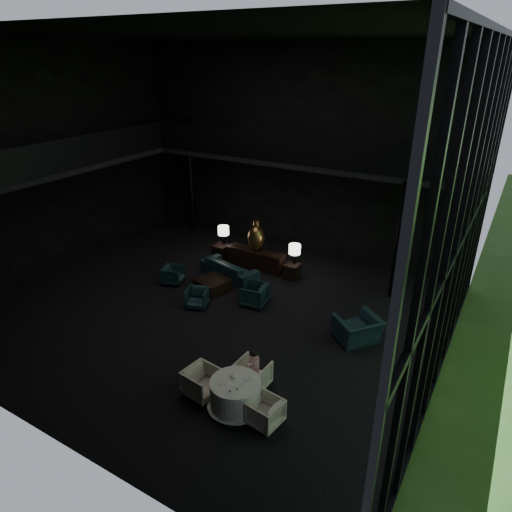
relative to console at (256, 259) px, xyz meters
The scene contains 35 objects.
floor 3.56m from the console, 84.85° to the right, with size 14.00×12.00×0.02m, color black.
ceiling 8.41m from the console, 84.85° to the right, with size 14.00×12.00×0.02m, color black.
wall_back 4.40m from the console, 82.67° to the left, with size 14.00×0.04×8.00m, color black.
wall_front 10.20m from the console, 88.09° to the right, with size 14.00×0.04×8.00m, color black.
wall_left 8.38m from the console, 152.17° to the right, with size 0.04×12.00×8.00m, color black.
curtain_wall 8.86m from the console, 25.89° to the right, with size 0.20×12.00×8.00m, color black, non-canonical shape.
mezzanine_left 7.61m from the console, 148.17° to the right, with size 2.00×12.00×0.25m, color black.
mezzanine_back 4.13m from the console, 48.17° to the left, with size 12.00×2.00×0.25m, color black.
railing_left 7.23m from the console, 143.00° to the right, with size 0.06×12.00×1.00m, color black.
railing_back 4.46m from the console, 19.71° to the left, with size 12.00×0.06×1.00m, color black.
column_nw 5.41m from the console, 155.11° to the left, with size 0.24×0.24×4.00m, color black.
column_ne 5.39m from the console, ahead, with size 0.24×0.24×4.00m, color black.
console is the anchor object (origin of this frame).
bronze_urn 0.88m from the console, 90.00° to the left, with size 0.63×0.63×1.18m.
side_table_left 1.60m from the console, behind, with size 0.56×0.56×0.61m, color black.
table_lamp_left 1.78m from the console, behind, with size 0.43×0.43×0.73m.
side_table_right 1.60m from the console, ahead, with size 0.51×0.51×0.57m, color black.
table_lamp_right 1.75m from the console, ahead, with size 0.43×0.43×0.72m.
sofa 1.21m from the console, 112.49° to the right, with size 2.49×0.73×0.97m, color black.
lounge_armchair_west 3.21m from the console, 126.48° to the right, with size 0.64×0.60×0.65m, color black.
lounge_armchair_east 2.77m from the console, 60.41° to the right, with size 0.82×0.77×0.84m, color black.
lounge_armchair_south 3.47m from the console, 92.72° to the right, with size 0.61×0.57×0.62m, color #0F242F.
window_armchair 5.65m from the console, 28.48° to the right, with size 1.30×0.85×1.14m, color black.
coffee_table 2.35m from the console, 99.10° to the right, with size 0.97×0.97×0.43m, color black.
dining_table 7.56m from the console, 62.95° to the right, with size 1.34×1.34×0.75m.
dining_chair_north 6.81m from the console, 60.12° to the right, with size 0.79×0.74×0.81m, color #AEA9A2.
dining_chair_east 8.04m from the console, 57.94° to the right, with size 0.63×0.59×0.65m, color beige.
dining_chair_west 7.20m from the console, 69.75° to the right, with size 0.78×0.73×0.80m, color #B8B1A0.
child 6.76m from the console, 59.73° to the right, with size 0.26×0.26×0.55m.
plate_a 7.62m from the console, 64.94° to the right, with size 0.22×0.22×0.01m, color white.
plate_b 7.46m from the console, 60.73° to the right, with size 0.21×0.21×0.01m, color white.
saucer 7.68m from the console, 61.68° to the right, with size 0.15×0.15×0.01m, color white.
coffee_cup 7.81m from the console, 62.29° to the right, with size 0.08×0.08×0.06m, color white.
cereal_bowl 7.42m from the console, 63.29° to the right, with size 0.15×0.15×0.08m, color white.
cream_pot 7.90m from the console, 63.54° to the right, with size 0.05×0.05×0.06m, color #99999E.
Camera 1 is at (7.75, -10.10, 7.64)m, focal length 32.00 mm.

